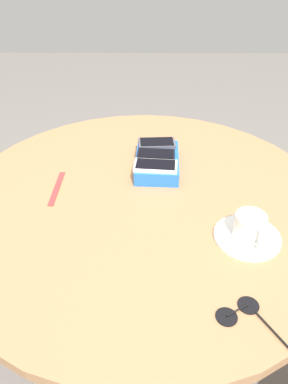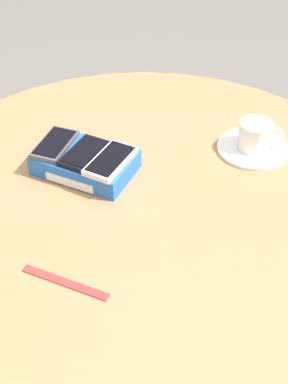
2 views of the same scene
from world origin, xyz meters
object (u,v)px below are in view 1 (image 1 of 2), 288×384
phone_black (156,155)px  saucer (247,237)px  lanyard_strap (57,188)px  phone_box (157,162)px  phone_gray (157,143)px  coffee_cup (250,226)px  sunglasses (241,313)px  round_table (144,227)px  phone_white (156,166)px

phone_black → saucer: phone_black is taller
saucer → lanyard_strap: size_ratio=0.99×
phone_box → phone_gray: (-0.07, 0.00, 0.03)m
phone_black → coffee_cup: bearing=34.7°
phone_black → saucer: bearing=34.8°
lanyard_strap → phone_gray: bearing=121.9°
coffee_cup → lanyard_strap: (-0.21, -0.52, -0.04)m
phone_box → phone_gray: size_ratio=1.75×
phone_box → sunglasses: size_ratio=1.64×
round_table → phone_black: 0.23m
round_table → sunglasses: 0.45m
saucer → sunglasses: 0.23m
coffee_cup → sunglasses: (0.22, -0.06, -0.04)m
phone_white → lanyard_strap: bearing=-80.6°
coffee_cup → sunglasses: coffee_cup is taller
phone_white → sunglasses: phone_white is taller
round_table → phone_box: bearing=165.5°
phone_gray → phone_black: (0.07, -0.00, -0.00)m
phone_black → saucer: size_ratio=0.73×
phone_gray → phone_black: 0.07m
phone_white → sunglasses: bearing=19.1°
phone_black → phone_white: 0.06m
coffee_cup → sunglasses: bearing=-15.3°
phone_box → saucer: bearing=34.2°
phone_gray → lanyard_strap: bearing=-58.1°
saucer → lanyard_strap: 0.56m
phone_black → saucer: (0.32, 0.22, -0.05)m
coffee_cup → saucer: bearing=-163.6°
phone_gray → saucer: phone_gray is taller
phone_box → lanyard_strap: size_ratio=1.28×
lanyard_strap → phone_white: bearing=99.4°
round_table → coffee_cup: 0.35m
phone_gray → sunglasses: size_ratio=0.94×
coffee_cup → phone_black: bearing=-145.3°
round_table → phone_white: 0.19m
round_table → phone_gray: bearing=169.9°
phone_black → lanyard_strap: (0.11, -0.30, -0.05)m
round_table → phone_gray: size_ratio=8.97×
round_table → phone_white: phone_white is taller
phone_box → sunglasses: 0.57m
saucer → sunglasses: size_ratio=1.27×
phone_white → coffee_cup: coffee_cup is taller
phone_box → sunglasses: phone_box is taller
phone_black → sunglasses: 0.57m
round_table → lanyard_strap: lanyard_strap is taller
round_table → phone_gray: (-0.23, 0.04, 0.16)m
phone_black → saucer: 0.39m
saucer → coffee_cup: 0.04m
phone_black → phone_white: (0.06, -0.00, 0.00)m
phone_black → phone_gray: bearing=176.9°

